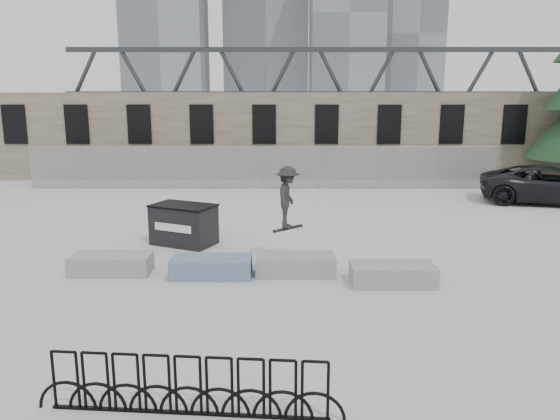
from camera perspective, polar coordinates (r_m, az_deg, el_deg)
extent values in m
plane|color=#BBBBB6|center=(13.99, -3.42, -6.67)|extent=(120.00, 120.00, 0.00)
cube|color=#695D4D|center=(29.56, -1.58, 7.82)|extent=(36.00, 2.50, 4.50)
cube|color=black|center=(31.36, -25.99, 8.05)|extent=(1.20, 0.12, 2.00)
cube|color=black|center=(30.11, -20.45, 8.38)|extent=(1.20, 0.12, 2.00)
cube|color=black|center=(29.15, -14.48, 8.66)|extent=(1.20, 0.12, 2.00)
cube|color=black|center=(28.53, -8.17, 8.85)|extent=(1.20, 0.12, 2.00)
cube|color=black|center=(28.25, -1.66, 8.93)|extent=(1.20, 0.12, 2.00)
cube|color=black|center=(28.34, 4.90, 8.91)|extent=(1.20, 0.12, 2.00)
cube|color=black|center=(28.78, 11.34, 8.77)|extent=(1.20, 0.12, 2.00)
cube|color=black|center=(29.56, 17.50, 8.53)|extent=(1.20, 0.12, 2.00)
cube|color=black|center=(30.66, 23.27, 8.22)|extent=(1.20, 0.12, 2.00)
cylinder|color=gray|center=(28.53, -24.52, 4.04)|extent=(0.06, 0.06, 2.00)
cylinder|color=gray|center=(27.50, -19.29, 4.19)|extent=(0.06, 0.06, 2.00)
cylinder|color=gray|center=(26.72, -13.70, 4.31)|extent=(0.06, 0.06, 2.00)
cylinder|color=gray|center=(26.20, -7.84, 4.39)|extent=(0.06, 0.06, 2.00)
cylinder|color=gray|center=(25.97, -1.80, 4.43)|extent=(0.06, 0.06, 2.00)
cylinder|color=gray|center=(26.02, 4.28, 4.42)|extent=(0.06, 0.06, 2.00)
cylinder|color=gray|center=(26.37, 10.27, 4.36)|extent=(0.06, 0.06, 2.00)
cylinder|color=gray|center=(26.99, 16.04, 4.25)|extent=(0.06, 0.06, 2.00)
cylinder|color=gray|center=(27.87, 21.50, 4.12)|extent=(0.06, 0.06, 2.00)
cube|color=#99999E|center=(25.97, -1.80, 4.43)|extent=(22.00, 0.02, 2.00)
cylinder|color=gray|center=(25.85, -1.81, 6.62)|extent=(22.00, 0.04, 0.04)
cube|color=gray|center=(14.60, -17.21, -5.40)|extent=(2.00, 0.90, 0.49)
cube|color=#2D471E|center=(14.55, -17.26, -4.71)|extent=(1.76, 0.66, 0.10)
cube|color=#2D4688|center=(13.82, -7.16, -5.93)|extent=(2.00, 0.90, 0.49)
cube|color=#2D471E|center=(13.76, -7.18, -5.20)|extent=(1.76, 0.66, 0.10)
cube|color=gray|center=(13.90, 1.62, -5.72)|extent=(2.00, 0.90, 0.49)
cube|color=#2D471E|center=(13.85, 1.63, -4.99)|extent=(1.76, 0.66, 0.10)
cube|color=gray|center=(13.45, 11.70, -6.61)|extent=(2.00, 0.90, 0.49)
cube|color=#2D471E|center=(13.39, 11.73, -5.87)|extent=(1.76, 0.66, 0.10)
cube|color=black|center=(16.73, -10.02, -1.58)|extent=(2.10, 1.75, 1.18)
cube|color=black|center=(16.59, -10.10, 0.46)|extent=(2.16, 1.81, 0.05)
cube|color=white|center=(16.27, -11.15, -1.85)|extent=(1.16, 0.55, 0.23)
cube|color=black|center=(8.45, -9.46, -20.19)|extent=(4.04, 0.38, 0.04)
torus|color=black|center=(8.82, -21.47, -16.24)|extent=(0.89, 0.12, 0.89)
torus|color=black|center=(8.64, -18.67, -16.64)|extent=(0.89, 0.12, 0.89)
torus|color=black|center=(8.48, -15.75, -17.01)|extent=(0.89, 0.12, 0.89)
torus|color=black|center=(8.35, -12.71, -17.35)|extent=(0.89, 0.12, 0.89)
torus|color=black|center=(8.23, -9.57, -17.66)|extent=(0.89, 0.12, 0.89)
torus|color=black|center=(8.14, -6.35, -17.92)|extent=(0.89, 0.12, 0.89)
torus|color=black|center=(8.08, -3.05, -18.13)|extent=(0.89, 0.12, 0.89)
torus|color=black|center=(8.03, 0.31, -18.28)|extent=(0.89, 0.12, 0.89)
torus|color=black|center=(8.02, 3.69, -18.38)|extent=(0.89, 0.12, 0.89)
cube|color=slate|center=(99.63, 6.90, 19.36)|extent=(12.00, 12.00, 34.00)
cube|color=slate|center=(111.59, 13.74, 17.30)|extent=(10.00, 10.00, 30.00)
cube|color=#2D3033|center=(68.83, 7.89, 11.70)|extent=(70.00, 3.00, 1.20)
cube|color=#2D3033|center=(69.00, 8.02, 16.27)|extent=(70.00, 0.60, 0.60)
cube|color=gray|center=(71.37, -17.16, 9.68)|extent=(2.00, 3.00, 4.00)
imported|color=black|center=(25.17, 26.51, 2.37)|extent=(6.05, 4.00, 1.54)
imported|color=#252427|center=(14.14, 0.81, 1.36)|extent=(0.76, 1.13, 1.62)
cube|color=black|center=(14.32, 0.80, -1.94)|extent=(0.81, 0.31, 0.17)
cylinder|color=beige|center=(14.27, -0.33, -2.21)|extent=(0.06, 0.03, 0.06)
cylinder|color=beige|center=(14.40, -0.32, -2.07)|extent=(0.06, 0.03, 0.06)
cylinder|color=beige|center=(14.27, 1.92, -2.21)|extent=(0.06, 0.03, 0.06)
cylinder|color=beige|center=(14.41, 1.91, -2.07)|extent=(0.06, 0.03, 0.06)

